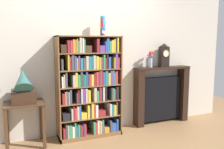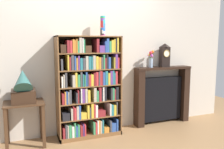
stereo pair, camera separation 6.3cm
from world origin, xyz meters
The scene contains 9 objects.
ground_plane centered at (0.00, 0.00, -0.01)m, with size 8.05×6.40×0.02m, color #997047.
wall_back centered at (0.22, 0.28, 1.30)m, with size 5.05×0.08×2.60m, color beige.
bookshelf centered at (0.00, 0.05, 0.76)m, with size 0.98×0.35×1.56m.
cup_stack centered at (0.24, 0.08, 1.71)m, with size 0.08×0.08×0.30m.
side_table_left centered at (-0.95, 0.03, 0.47)m, with size 0.54×0.42×0.63m.
gramophone centered at (-0.95, -0.02, 0.84)m, with size 0.31×0.45×0.53m.
fireplace_mantel centered at (1.39, 0.15, 0.51)m, with size 1.06×0.21×1.03m.
mantel_clock centered at (1.41, 0.13, 1.24)m, with size 0.16×0.12×0.41m.
flower_vase centered at (1.13, 0.12, 1.19)m, with size 0.10×0.13×0.30m.
Camera 1 is at (-1.05, -3.39, 1.46)m, focal length 37.98 mm.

